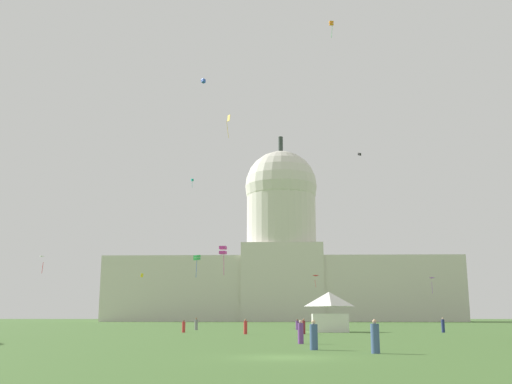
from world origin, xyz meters
TOP-DOWN VIEW (x-y plane):
  - ground_plane at (0.00, 0.00)m, footprint 800.00×800.00m
  - capitol_building at (2.27, 196.10)m, footprint 130.85×27.81m
  - event_tent at (6.37, 47.07)m, footprint 4.73×5.86m
  - person_navy_near_tree_east at (19.85, 44.77)m, footprint 0.52×0.52m
  - person_denim_back_right at (4.80, 3.23)m, footprint 0.62×0.62m
  - person_purple_near_tree_west at (1.32, 14.31)m, footprint 0.54×0.54m
  - person_red_aisle_center at (-3.76, 37.37)m, footprint 0.41×0.41m
  - person_grey_mid_center at (-11.80, 57.39)m, footprint 0.63×0.63m
  - person_red_lawn_far_left at (-11.59, 44.00)m, footprint 0.50×0.50m
  - person_denim_front_left at (1.75, 6.50)m, footprint 0.60×0.60m
  - person_maroon_lawn_far_right at (2.66, 37.68)m, footprint 0.50×0.50m
  - person_purple_near_tent at (2.73, 58.14)m, footprint 0.65×0.65m
  - kite_yellow_low at (-37.15, 134.53)m, footprint 0.78×0.60m
  - kite_white_low at (-38.34, 67.19)m, footprint 1.21×1.38m
  - kite_blue_high at (-17.21, 103.18)m, footprint 1.22×1.22m
  - kite_orange_high at (11.12, 79.57)m, footprint 0.87×0.94m
  - kite_red_low at (12.45, 158.48)m, footprint 1.68×1.03m
  - kite_turquoise_high at (-25.29, 145.36)m, footprint 0.96×0.98m
  - kite_green_low at (-14.37, 76.21)m, footprint 1.30×1.31m
  - kite_violet_low at (39.62, 124.78)m, footprint 1.19×1.05m
  - kite_black_high at (22.17, 122.53)m, footprint 0.97×0.98m
  - kite_magenta_low at (-8.71, 64.69)m, footprint 1.21×1.21m
  - kite_gold_high at (-8.58, 71.53)m, footprint 0.73×0.63m

SIDE VIEW (x-z plane):
  - ground_plane at x=0.00m, z-range 0.00..0.00m
  - person_red_lawn_far_left at x=-11.59m, z-range -0.07..1.43m
  - person_purple_near_tent at x=2.73m, z-range -0.09..1.46m
  - person_red_aisle_center at x=-3.76m, z-range -0.07..1.56m
  - person_purple_near_tree_west at x=1.32m, z-range -0.07..1.59m
  - person_maroon_lawn_far_right at x=2.66m, z-range -0.06..1.61m
  - person_denim_front_left at x=1.75m, z-range -0.09..1.64m
  - person_grey_mid_center at x=-11.80m, z-range -0.08..1.65m
  - person_denim_back_right at x=4.80m, z-range -0.08..1.69m
  - person_navy_near_tree_east at x=19.85m, z-range -0.07..1.69m
  - event_tent at x=6.37m, z-range 0.02..4.99m
  - kite_violet_low at x=39.62m, z-range 8.94..12.48m
  - kite_white_low at x=-38.34m, z-range 9.84..12.35m
  - kite_green_low at x=-14.37m, z-range 10.12..14.18m
  - kite_magenta_low at x=-8.71m, z-range 9.92..14.51m
  - kite_yellow_low at x=-37.15m, z-range 12.45..13.57m
  - kite_red_low at x=12.45m, z-range 12.06..15.22m
  - capitol_building at x=2.27m, z-range -13.99..57.51m
  - kite_gold_high at x=-8.58m, z-range 34.00..38.39m
  - kite_turquoise_high at x=-25.29m, z-range 41.00..43.91m
  - kite_black_high at x=22.17m, z-range 43.43..44.30m
  - kite_blue_high at x=-17.21m, z-range 56.47..57.52m
  - kite_orange_high at x=11.12m, z-range 57.14..60.94m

